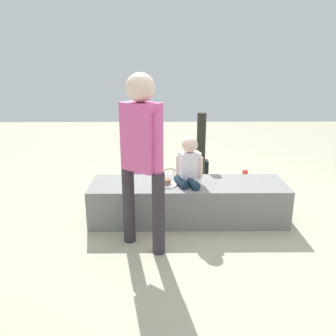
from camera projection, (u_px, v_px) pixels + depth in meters
ground_plane at (187, 219)px, 3.69m from camera, size 12.00×12.00×0.00m
concrete_ledge at (188, 201)px, 3.63m from camera, size 2.01×0.57×0.40m
child_seated at (189, 163)px, 3.50m from camera, size 0.29×0.35×0.48m
adult_standing at (142, 148)px, 2.87m from camera, size 0.38×0.34×1.53m
cake_plate at (166, 183)px, 3.50m from camera, size 0.22×0.22×0.07m
gift_bag at (134, 179)px, 4.50m from camera, size 0.22×0.08×0.31m
railing_post at (201, 164)px, 4.33m from camera, size 0.36×0.36×1.01m
water_bottle_near_gift at (174, 180)px, 4.56m from camera, size 0.06×0.06×0.23m
water_bottle_far_side at (260, 193)px, 4.12m from camera, size 0.06×0.06×0.21m
party_cup_red at (245, 174)px, 4.92m from camera, size 0.08×0.08×0.12m
cake_box_white at (247, 188)px, 4.42m from camera, size 0.35×0.37×0.11m
handbag_black_leather at (197, 169)px, 4.92m from camera, size 0.30×0.14×0.37m
handbag_brown_canvas at (170, 187)px, 4.24m from camera, size 0.32×0.13×0.37m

